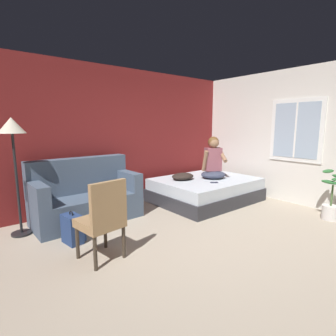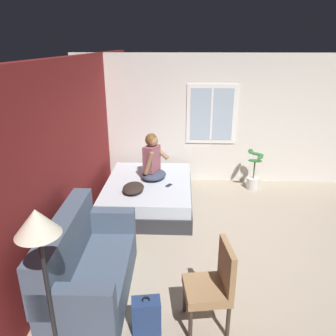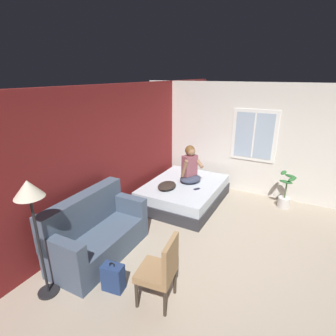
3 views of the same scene
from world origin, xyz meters
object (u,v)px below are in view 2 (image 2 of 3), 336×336
object	(u,v)px
bed	(149,193)
cell_phone	(169,185)
floor_lamp	(40,240)
couch	(87,268)
person_seated	(153,161)
potted_plant	(254,175)
backpack	(146,316)
side_chair	(213,283)
throw_pillow	(133,188)

from	to	relation	value
bed	cell_phone	bearing A→B (deg)	-113.74
cell_phone	floor_lamp	size ratio (longest dim) A/B	0.08
couch	bed	bearing A→B (deg)	-11.49
person_seated	potted_plant	bearing A→B (deg)	-71.34
couch	cell_phone	bearing A→B (deg)	-21.30
cell_phone	person_seated	bearing A→B (deg)	168.46
couch	backpack	world-z (taller)	couch
bed	cell_phone	xyz separation A→B (m)	(-0.17, -0.38, 0.25)
backpack	couch	bearing A→B (deg)	57.03
side_chair	potted_plant	world-z (taller)	side_chair
throw_pillow	potted_plant	size ratio (longest dim) A/B	0.56
bed	couch	size ratio (longest dim) A/B	1.21
throw_pillow	cell_phone	xyz separation A→B (m)	(0.29, -0.60, -0.07)
backpack	potted_plant	bearing A→B (deg)	-26.45
cell_phone	floor_lamp	xyz separation A→B (m)	(-3.22, 0.88, 0.94)
person_seated	cell_phone	size ratio (longest dim) A/B	6.08
bed	floor_lamp	world-z (taller)	floor_lamp
throw_pillow	floor_lamp	world-z (taller)	floor_lamp
floor_lamp	couch	bearing A→B (deg)	-0.68
floor_lamp	potted_plant	size ratio (longest dim) A/B	2.00
person_seated	backpack	world-z (taller)	person_seated
backpack	throw_pillow	world-z (taller)	throw_pillow
side_chair	throw_pillow	bearing A→B (deg)	26.86
backpack	potted_plant	size ratio (longest dim) A/B	0.54
cell_phone	potted_plant	world-z (taller)	potted_plant
bed	side_chair	xyz separation A→B (m)	(-2.76, -0.96, 0.30)
floor_lamp	cell_phone	bearing A→B (deg)	-15.35
person_seated	floor_lamp	world-z (taller)	floor_lamp
couch	potted_plant	xyz separation A→B (m)	(3.24, -2.60, -0.09)
backpack	cell_phone	bearing A→B (deg)	-2.59
cell_phone	couch	bearing A→B (deg)	-77.85
side_chair	throw_pillow	size ratio (longest dim) A/B	2.04
person_seated	backpack	distance (m)	3.11
person_seated	cell_phone	xyz separation A→B (m)	(-0.31, -0.31, -0.35)
side_chair	floor_lamp	size ratio (longest dim) A/B	0.58
couch	potted_plant	distance (m)	4.15
bed	couch	xyz separation A→B (m)	(-2.41, 0.49, 0.16)
couch	cell_phone	xyz separation A→B (m)	(2.24, -0.87, 0.09)
bed	floor_lamp	distance (m)	3.63
backpack	throw_pillow	bearing A→B (deg)	10.98
backpack	throw_pillow	distance (m)	2.51
person_seated	side_chair	bearing A→B (deg)	-163.08
side_chair	backpack	bearing A→B (deg)	100.37
side_chair	cell_phone	distance (m)	2.66
cell_phone	potted_plant	xyz separation A→B (m)	(1.00, -1.73, -0.18)
couch	throw_pillow	distance (m)	1.98
couch	throw_pillow	world-z (taller)	couch
bed	throw_pillow	size ratio (longest dim) A/B	4.31
throw_pillow	cell_phone	bearing A→B (deg)	-64.27
backpack	floor_lamp	bearing A→B (deg)	123.19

